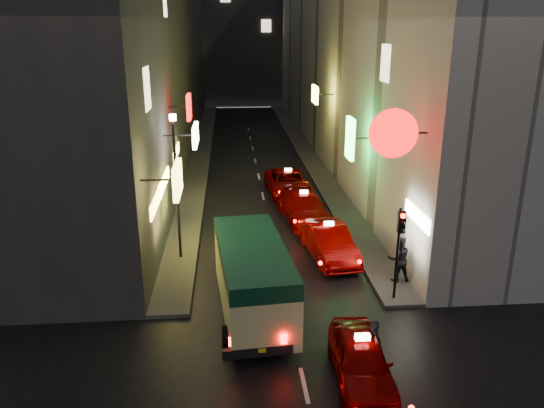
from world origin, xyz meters
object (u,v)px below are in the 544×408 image
object	(u,v)px
taxi_near	(361,357)
lamp_post	(176,178)
pedestrian_crossing	(375,341)
traffic_light	(400,235)
minibus	(253,272)

from	to	relation	value
taxi_near	lamp_post	distance (m)	11.05
taxi_near	pedestrian_crossing	bearing A→B (deg)	48.67
taxi_near	traffic_light	xyz separation A→B (m)	(2.37, 4.38, 1.90)
minibus	lamp_post	size ratio (longest dim) A/B	1.02
pedestrian_crossing	traffic_light	bearing A→B (deg)	-13.75
minibus	taxi_near	size ratio (longest dim) A/B	1.27
pedestrian_crossing	traffic_light	size ratio (longest dim) A/B	0.50
pedestrian_crossing	lamp_post	xyz separation A→B (m)	(-6.39, 8.28, 2.85)
traffic_light	minibus	bearing A→B (deg)	-175.03
minibus	traffic_light	world-z (taller)	traffic_light
traffic_light	lamp_post	xyz separation A→B (m)	(-8.20, 4.53, 1.04)
pedestrian_crossing	lamp_post	world-z (taller)	lamp_post
taxi_near	lamp_post	size ratio (longest dim) A/B	0.81
taxi_near	lamp_post	world-z (taller)	lamp_post
pedestrian_crossing	lamp_post	distance (m)	10.84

